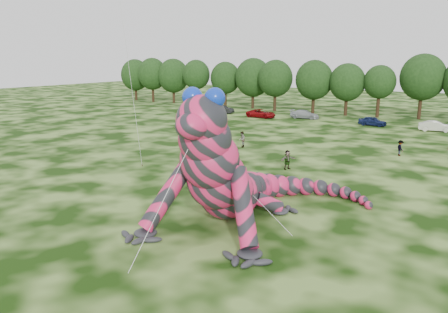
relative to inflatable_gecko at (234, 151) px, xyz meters
name	(u,v)px	position (x,y,z in m)	size (l,w,h in m)	color
ground	(145,225)	(-3.70, -4.34, -4.19)	(240.00, 240.00, 0.00)	#16330A
inflatable_gecko	(234,151)	(0.00, 0.00, 0.00)	(14.10, 16.75, 8.37)	#D32157
tree_0	(135,80)	(-58.26, 54.90, 0.57)	(6.91, 6.22, 9.51)	black
tree_1	(153,80)	(-52.05, 53.72, 0.72)	(6.74, 6.07, 9.81)	black
tree_2	(173,81)	(-46.72, 54.43, 0.63)	(7.04, 6.34, 9.64)	black
tree_3	(196,83)	(-39.42, 52.73, 0.53)	(5.81, 5.23, 9.44)	black
tree_4	(225,84)	(-33.34, 54.38, 0.34)	(6.22, 5.60, 9.06)	black
tree_5	(253,83)	(-26.82, 54.10, 0.71)	(7.16, 6.44, 9.80)	black
tree_6	(275,86)	(-21.26, 52.35, 0.56)	(6.52, 5.86, 9.49)	black
tree_7	(314,87)	(-13.78, 52.47, 0.55)	(6.68, 6.01, 9.48)	black
tree_8	(347,90)	(-7.92, 52.65, 0.28)	(6.14, 5.53, 8.94)	black
tree_9	(379,91)	(-2.63, 53.01, 0.15)	(5.27, 4.74, 8.68)	black
tree_10	(422,87)	(3.70, 54.24, 1.06)	(7.09, 6.38, 10.50)	black
car_0	(195,107)	(-34.45, 44.92, -3.52)	(1.57, 3.91, 1.33)	white
car_1	(222,109)	(-27.93, 44.18, -3.46)	(1.54, 4.41, 1.45)	black
car_2	(261,113)	(-19.23, 42.58, -3.49)	(2.30, 4.99, 1.39)	maroon
car_3	(305,114)	(-12.58, 45.27, -3.49)	(1.95, 4.80, 1.39)	#A6ABAF
car_4	(373,121)	(-1.14, 43.04, -3.51)	(1.61, 4.00, 1.36)	#131E4C
car_5	(436,126)	(7.39, 42.24, -3.47)	(1.51, 4.34, 1.43)	silver
spectator_5	(287,160)	(-1.68, 12.59, -3.31)	(1.63, 0.52, 1.76)	gray
spectator_4	(206,119)	(-22.88, 31.42, -3.39)	(0.78, 0.50, 1.59)	gray
spectator_1	(242,140)	(-9.94, 19.06, -3.29)	(0.87, 0.68, 1.79)	gray
spectator_0	(227,138)	(-12.09, 19.48, -3.38)	(0.59, 0.39, 1.62)	gray
spectator_2	(400,148)	(6.01, 23.67, -3.38)	(1.05, 0.60, 1.62)	gray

